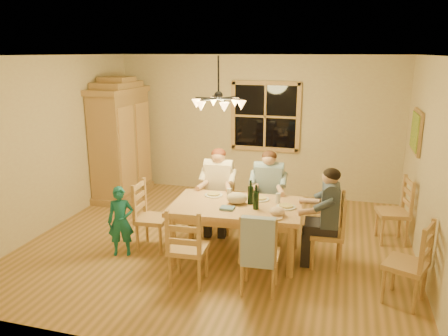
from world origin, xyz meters
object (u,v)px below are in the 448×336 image
(chandelier, at_px, (219,102))
(child, at_px, (121,221))
(chair_far_left, at_px, (219,213))
(chair_near_right, at_px, (259,267))
(chair_far_right, at_px, (268,216))
(chair_end_right, at_px, (326,244))
(chair_spare_front, at_px, (404,277))
(wine_bottle_a, at_px, (251,192))
(chair_end_left, at_px, (153,229))
(chair_near_left, at_px, (189,260))
(armoire, at_px, (121,143))
(dining_table, at_px, (236,212))
(adult_slate_man, at_px, (329,205))
(adult_plaid_man, at_px, (268,183))
(wine_bottle_b, at_px, (256,197))
(adult_woman, at_px, (218,180))
(chair_spare_back, at_px, (392,222))

(chandelier, distance_m, child, 2.12)
(chair_far_left, height_order, chair_near_right, same)
(chair_far_right, distance_m, chair_end_right, 1.19)
(chair_spare_front, bearing_deg, chandelier, 90.97)
(wine_bottle_a, bearing_deg, chair_end_left, -173.61)
(chandelier, height_order, chair_end_left, chandelier)
(chair_near_left, bearing_deg, chair_spare_front, 2.45)
(armoire, relative_size, dining_table, 1.28)
(chair_near_left, height_order, adult_slate_man, adult_slate_man)
(chair_far_left, height_order, child, chair_far_left)
(adult_plaid_man, bearing_deg, wine_bottle_b, 86.51)
(chair_end_right, height_order, adult_woman, adult_woman)
(wine_bottle_a, bearing_deg, wine_bottle_b, -58.09)
(chair_spare_front, bearing_deg, adult_plaid_man, 73.95)
(chandelier, distance_m, chair_near_right, 2.28)
(chair_end_right, bearing_deg, dining_table, 90.00)
(chair_near_right, bearing_deg, dining_table, 117.90)
(chair_near_left, distance_m, chair_end_left, 1.13)
(dining_table, height_order, adult_slate_man, adult_slate_man)
(armoire, height_order, chair_near_left, armoire)
(armoire, height_order, adult_woman, armoire)
(chair_far_right, bearing_deg, chair_end_right, 136.64)
(chair_near_left, xyz_separation_m, chair_end_left, (-0.82, 0.77, 0.00))
(armoire, relative_size, chair_near_left, 2.32)
(armoire, distance_m, wine_bottle_b, 3.69)
(chair_far_left, height_order, adult_slate_man, adult_slate_man)
(armoire, xyz_separation_m, adult_woman, (2.29, -1.17, -0.22))
(chair_far_right, xyz_separation_m, chair_end_left, (-1.49, -0.92, 0.00))
(adult_slate_man, bearing_deg, chair_spare_back, -44.61)
(child, bearing_deg, chandelier, 10.58)
(armoire, relative_size, wine_bottle_a, 6.97)
(wine_bottle_b, bearing_deg, adult_slate_man, 10.90)
(chair_near_left, bearing_deg, armoire, 126.82)
(armoire, height_order, wine_bottle_b, armoire)
(armoire, relative_size, wine_bottle_b, 6.97)
(wine_bottle_a, distance_m, wine_bottle_b, 0.21)
(chandelier, height_order, dining_table, chandelier)
(adult_woman, relative_size, wine_bottle_a, 2.65)
(dining_table, bearing_deg, chair_end_left, -176.39)
(adult_plaid_man, bearing_deg, adult_woman, 0.00)
(chair_near_right, bearing_deg, armoire, 136.19)
(adult_woman, xyz_separation_m, chair_spare_back, (2.58, 0.31, -0.54))
(chair_far_left, relative_size, chair_near_right, 1.00)
(wine_bottle_b, bearing_deg, chair_near_left, -131.91)
(chair_far_right, bearing_deg, chair_near_left, 64.80)
(chandelier, relative_size, child, 0.78)
(chair_far_right, height_order, chair_near_left, same)
(chair_end_right, height_order, adult_slate_man, adult_slate_man)
(chair_end_right, height_order, chair_spare_back, same)
(chair_far_left, xyz_separation_m, chair_near_right, (0.97, -1.58, 0.00))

